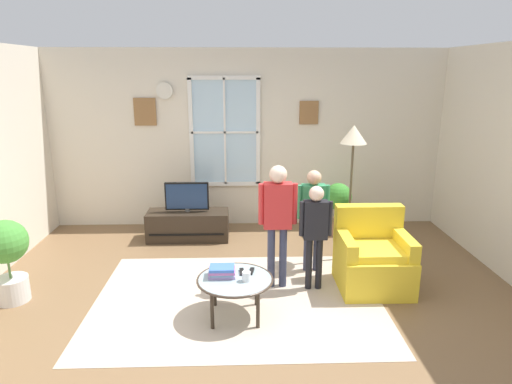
# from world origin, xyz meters

# --- Properties ---
(ground_plane) EXTENTS (6.47, 5.91, 0.02)m
(ground_plane) POSITION_xyz_m (0.00, 0.00, -0.01)
(ground_plane) COLOR brown
(back_wall) EXTENTS (5.87, 0.17, 2.65)m
(back_wall) POSITION_xyz_m (-0.01, 2.71, 1.33)
(back_wall) COLOR beige
(back_wall) RESTS_ON ground_plane
(area_rug) EXTENTS (2.99, 2.18, 0.01)m
(area_rug) POSITION_xyz_m (-0.13, 0.21, 0.00)
(area_rug) COLOR #C6B29E
(area_rug) RESTS_ON ground_plane
(tv_stand) EXTENTS (1.15, 0.45, 0.41)m
(tv_stand) POSITION_xyz_m (-0.85, 2.01, 0.21)
(tv_stand) COLOR #2D2319
(tv_stand) RESTS_ON ground_plane
(television) EXTENTS (0.61, 0.08, 0.42)m
(television) POSITION_xyz_m (-0.85, 2.00, 0.63)
(television) COLOR #4C4C4C
(television) RESTS_ON tv_stand
(armchair) EXTENTS (0.76, 0.74, 0.87)m
(armchair) POSITION_xyz_m (1.36, 0.48, 0.33)
(armchair) COLOR yellow
(armchair) RESTS_ON ground_plane
(coffee_table) EXTENTS (0.75, 0.75, 0.41)m
(coffee_table) POSITION_xyz_m (-0.15, -0.11, 0.38)
(coffee_table) COLOR #99B2B7
(coffee_table) RESTS_ON ground_plane
(book_stack) EXTENTS (0.26, 0.18, 0.11)m
(book_stack) POSITION_xyz_m (-0.28, -0.06, 0.46)
(book_stack) COLOR #A389C7
(book_stack) RESTS_ON coffee_table
(cup) EXTENTS (0.08, 0.08, 0.10)m
(cup) POSITION_xyz_m (-0.04, -0.17, 0.45)
(cup) COLOR white
(cup) RESTS_ON coffee_table
(remote_near_books) EXTENTS (0.05, 0.14, 0.02)m
(remote_near_books) POSITION_xyz_m (-0.09, 0.02, 0.42)
(remote_near_books) COLOR black
(remote_near_books) RESTS_ON coffee_table
(remote_near_cup) EXTENTS (0.07, 0.15, 0.02)m
(remote_near_cup) POSITION_xyz_m (0.01, 0.03, 0.42)
(remote_near_cup) COLOR black
(remote_near_cup) RESTS_ON coffee_table
(person_red_shirt) EXTENTS (0.42, 0.19, 1.38)m
(person_red_shirt) POSITION_xyz_m (0.30, 0.51, 0.86)
(person_red_shirt) COLOR #333851
(person_red_shirt) RESTS_ON ground_plane
(person_black_shirt) EXTENTS (0.35, 0.16, 1.17)m
(person_black_shirt) POSITION_xyz_m (0.70, 0.44, 0.73)
(person_black_shirt) COLOR black
(person_black_shirt) RESTS_ON ground_plane
(person_green_shirt) EXTENTS (0.37, 0.17, 1.24)m
(person_green_shirt) POSITION_xyz_m (0.75, 0.91, 0.77)
(person_green_shirt) COLOR #333851
(person_green_shirt) RESTS_ON ground_plane
(potted_plant_by_window) EXTENTS (0.39, 0.39, 0.76)m
(potted_plant_by_window) POSITION_xyz_m (1.32, 2.16, 0.45)
(potted_plant_by_window) COLOR #9E6B4C
(potted_plant_by_window) RESTS_ON ground_plane
(potted_plant_corner) EXTENTS (0.45, 0.45, 0.88)m
(potted_plant_corner) POSITION_xyz_m (-2.49, 0.27, 0.53)
(potted_plant_corner) COLOR silver
(potted_plant_corner) RESTS_ON ground_plane
(floor_lamp) EXTENTS (0.32, 0.32, 1.71)m
(floor_lamp) POSITION_xyz_m (1.26, 1.25, 1.43)
(floor_lamp) COLOR black
(floor_lamp) RESTS_ON ground_plane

